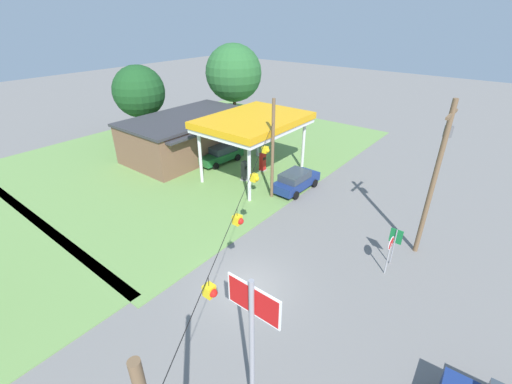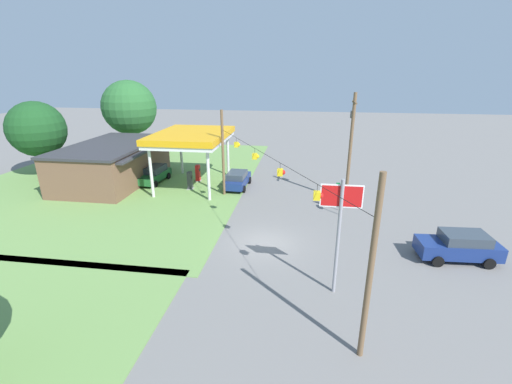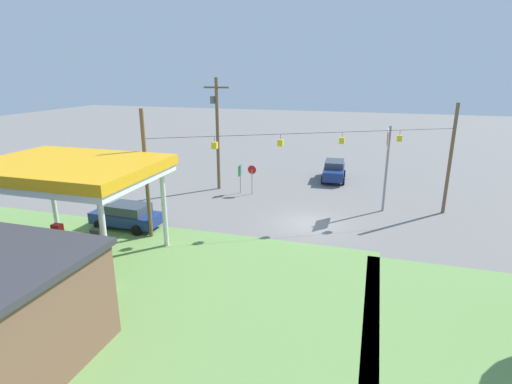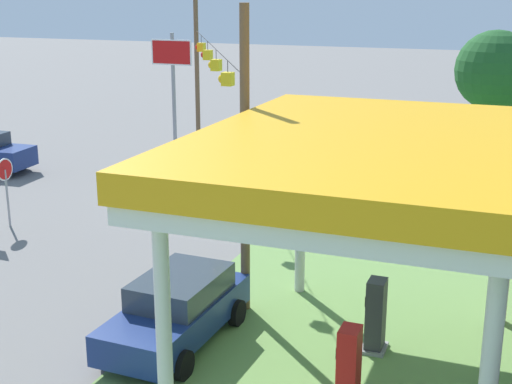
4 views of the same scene
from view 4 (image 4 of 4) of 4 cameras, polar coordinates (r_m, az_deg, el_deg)
ground_plane at (r=28.78m, az=-3.37°, el=-0.64°), size 160.00×160.00×0.00m
gas_station_canopy at (r=14.42m, az=9.22°, el=2.64°), size 9.23×6.75×5.43m
fuel_pump_near at (r=16.97m, az=9.54°, el=-9.88°), size 0.71×0.56×1.79m
fuel_pump_far at (r=14.73m, az=7.41°, el=-14.02°), size 0.71×0.56×1.79m
car_at_pumps_front at (r=17.26m, az=-6.29°, el=-9.24°), size 4.60×2.23×1.65m
stop_sign_roadside at (r=26.53m, az=-19.41°, el=1.10°), size 0.80×0.08×2.50m
stop_sign_overhead at (r=33.94m, az=-6.70°, el=9.47°), size 0.22×2.05×6.26m
signal_span_gantry at (r=27.87m, az=-3.54°, el=7.91°), size 18.31×10.24×7.88m
tree_west_verge at (r=38.39m, az=18.59°, el=9.18°), size 4.03×4.03×6.27m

